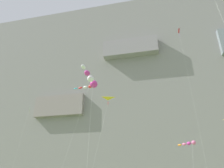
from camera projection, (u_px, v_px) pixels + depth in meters
name	position (u px, v px, depth m)	size (l,w,h in m)	color
cliff_face	(136.00, 91.00, 71.57)	(180.00, 23.47, 61.48)	gray
kite_windsock_upper_left	(91.00, 79.00, 25.97)	(1.00, 4.78, 15.48)	#CC3399
kite_windsock_near_cliff	(86.00, 87.00, 38.85)	(4.13, 6.66, 19.30)	red
kite_banner_upper_mid	(28.00, 116.00, 43.95)	(1.90, 5.77, 17.47)	black
kite_windsock_high_left	(189.00, 144.00, 28.89)	(2.51, 3.82, 8.30)	pink
kite_diamond_front_field	(180.00, 38.00, 47.43)	(0.77, 4.57, 35.65)	red
kite_delta_mid_right	(108.00, 104.00, 38.35)	(3.41, 5.04, 16.28)	yellow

